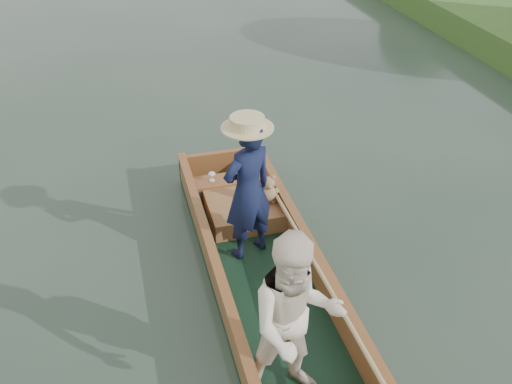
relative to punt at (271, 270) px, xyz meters
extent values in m
plane|color=#283D30|center=(0.06, 0.16, -0.57)|extent=(120.00, 120.00, 0.00)
cube|color=black|center=(0.06, 0.16, -0.53)|extent=(1.10, 5.00, 0.08)
cube|color=brown|center=(-0.45, 0.16, -0.33)|extent=(0.08, 5.00, 0.32)
cube|color=brown|center=(0.57, 0.16, -0.33)|extent=(0.08, 5.00, 0.32)
cube|color=brown|center=(0.06, 2.62, -0.33)|extent=(1.10, 0.08, 0.32)
cube|color=brown|center=(-0.45, 0.16, -0.15)|extent=(0.10, 5.00, 0.04)
cube|color=brown|center=(0.57, 0.16, -0.15)|extent=(0.10, 5.00, 0.04)
cube|color=brown|center=(0.06, 2.06, -0.27)|extent=(0.94, 0.30, 0.05)
imported|color=#13193C|center=(0.01, 0.89, 0.32)|extent=(0.69, 0.58, 1.61)
cylinder|color=beige|center=(0.01, 0.89, 1.09)|extent=(0.52, 0.52, 0.12)
imported|color=white|center=(-0.10, -0.98, 0.33)|extent=(0.82, 0.65, 1.63)
cube|color=#A65B35|center=(0.11, 1.58, -0.38)|extent=(0.85, 0.90, 0.22)
sphere|color=tan|center=(0.40, 1.48, -0.15)|extent=(0.20, 0.20, 0.20)
sphere|color=tan|center=(0.40, 1.47, 0.00)|extent=(0.15, 0.15, 0.15)
sphere|color=tan|center=(0.34, 1.47, 0.06)|extent=(0.06, 0.06, 0.06)
sphere|color=tan|center=(0.45, 1.47, 0.06)|extent=(0.06, 0.06, 0.06)
sphere|color=tan|center=(0.40, 1.41, -0.02)|extent=(0.06, 0.06, 0.06)
sphere|color=tan|center=(0.31, 1.46, -0.12)|extent=(0.07, 0.07, 0.07)
sphere|color=tan|center=(0.49, 1.46, -0.12)|extent=(0.07, 0.07, 0.07)
sphere|color=tan|center=(0.35, 1.45, -0.24)|extent=(0.08, 0.08, 0.08)
sphere|color=tan|center=(0.45, 1.45, -0.24)|extent=(0.08, 0.08, 0.08)
cylinder|color=silver|center=(-0.16, 2.06, -0.24)|extent=(0.07, 0.07, 0.01)
cylinder|color=silver|center=(-0.16, 2.06, -0.20)|extent=(0.01, 0.01, 0.08)
ellipsoid|color=silver|center=(-0.16, 2.06, -0.14)|extent=(0.09, 0.09, 0.05)
cylinder|color=tan|center=(0.49, -0.30, -0.11)|extent=(0.04, 4.14, 0.19)
camera|label=1|loc=(-1.19, -3.89, 3.58)|focal=40.00mm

